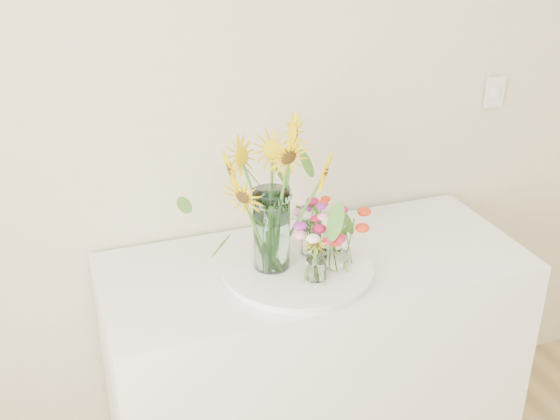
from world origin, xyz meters
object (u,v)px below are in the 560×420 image
Objects in this scene: tray at (297,271)px; small_vase_b at (337,252)px; mason_jar at (272,230)px; counter at (313,370)px; small_vase_c at (311,238)px; small_vase_a at (316,265)px.

tray is 3.96× the size of small_vase_b.
small_vase_b is (0.19, -0.07, -0.07)m from mason_jar.
mason_jar is at bearing -168.57° from counter.
small_vase_c is (0.15, 0.04, -0.07)m from mason_jar.
small_vase_c is at bearing 43.17° from tray.
counter is 5.28× the size of mason_jar.
tray is 4.28× the size of small_vase_a.
small_vase_c reaches higher than tray.
mason_jar is (-0.08, 0.03, 0.14)m from tray.
small_vase_c is at bearing 161.31° from counter.
counter is at bearing -18.69° from small_vase_c.
mason_jar is at bearing 157.90° from tray.
counter is 13.16× the size of small_vase_a.
counter is 0.63m from mason_jar.
small_vase_c reaches higher than small_vase_b.
tray is at bearing -144.71° from counter.
small_vase_b reaches higher than counter.
counter is at bearing 102.99° from small_vase_b.
tray is 0.17m from mason_jar.
tray is at bearing -22.10° from mason_jar.
mason_jar is at bearing 158.90° from small_vase_b.
small_vase_a reaches higher than tray.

